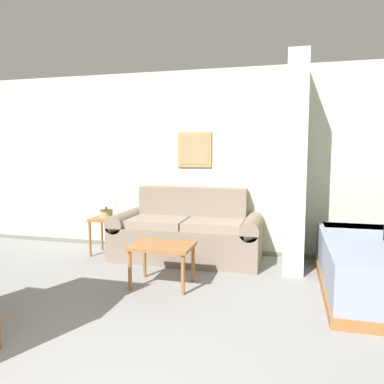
{
  "coord_description": "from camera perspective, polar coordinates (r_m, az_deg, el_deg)",
  "views": [
    {
      "loc": [
        1.0,
        -1.24,
        1.46
      ],
      "look_at": [
        0.05,
        2.4,
        1.05
      ],
      "focal_mm": 35.0,
      "sensor_mm": 36.0,
      "label": 1
    }
  ],
  "objects": [
    {
      "name": "side_table",
      "position": [
        5.45,
        -12.88,
        -4.82
      ],
      "size": [
        0.4,
        0.4,
        0.53
      ],
      "color": "#996033",
      "rests_on": "ground_plane"
    },
    {
      "name": "couch",
      "position": [
        5.11,
        -0.75,
        -6.4
      ],
      "size": [
        2.0,
        0.84,
        0.95
      ],
      "color": "gray",
      "rests_on": "ground_plane"
    },
    {
      "name": "wall_partition_pillar",
      "position": [
        4.81,
        15.48,
        4.1
      ],
      "size": [
        0.24,
        0.85,
        2.6
      ],
      "color": "beige",
      "rests_on": "ground_plane"
    },
    {
      "name": "coffee_table",
      "position": [
        4.11,
        -4.55,
        -8.78
      ],
      "size": [
        0.66,
        0.49,
        0.46
      ],
      "color": "#996033",
      "rests_on": "ground_plane"
    },
    {
      "name": "wall_back",
      "position": [
        5.39,
        3.89,
        4.46
      ],
      "size": [
        7.53,
        0.16,
        2.6
      ],
      "color": "beige",
      "rests_on": "ground_plane"
    },
    {
      "name": "table_lamp",
      "position": [
        5.39,
        -12.97,
        -1.07
      ],
      "size": [
        0.36,
        0.36,
        0.39
      ],
      "color": "tan",
      "rests_on": "side_table"
    }
  ]
}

